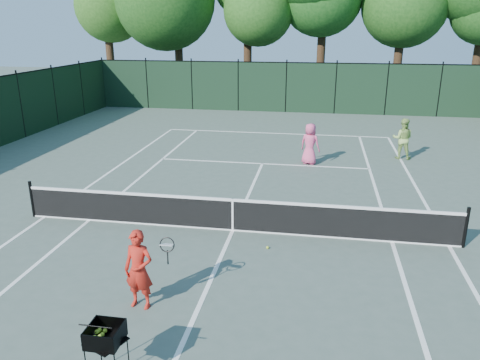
% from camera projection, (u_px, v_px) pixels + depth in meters
% --- Properties ---
extents(ground, '(90.00, 90.00, 0.00)m').
position_uv_depth(ground, '(233.00, 231.00, 12.50)').
color(ground, '#47574D').
rests_on(ground, ground).
extents(sideline_doubles_left, '(0.10, 23.77, 0.01)m').
position_uv_depth(sideline_doubles_left, '(45.00, 217.00, 13.38)').
color(sideline_doubles_left, white).
rests_on(sideline_doubles_left, ground).
extents(sideline_doubles_right, '(0.10, 23.77, 0.01)m').
position_uv_depth(sideline_doubles_right, '(449.00, 246.00, 11.62)').
color(sideline_doubles_right, white).
rests_on(sideline_doubles_right, ground).
extents(sideline_singles_left, '(0.10, 23.77, 0.01)m').
position_uv_depth(sideline_singles_left, '(89.00, 220.00, 13.16)').
color(sideline_singles_left, white).
rests_on(sideline_singles_left, ground).
extents(sideline_singles_right, '(0.10, 23.77, 0.01)m').
position_uv_depth(sideline_singles_right, '(392.00, 242.00, 11.84)').
color(sideline_singles_right, white).
rests_on(sideline_singles_right, ground).
extents(baseline_far, '(10.97, 0.10, 0.01)m').
position_uv_depth(baseline_far, '(276.00, 133.00, 23.61)').
color(baseline_far, white).
rests_on(baseline_far, ground).
extents(service_line_far, '(8.23, 0.10, 0.01)m').
position_uv_depth(service_line_far, '(262.00, 164.00, 18.49)').
color(service_line_far, white).
rests_on(service_line_far, ground).
extents(center_service_line, '(0.10, 12.80, 0.01)m').
position_uv_depth(center_service_line, '(233.00, 230.00, 12.50)').
color(center_service_line, white).
rests_on(center_service_line, ground).
extents(tennis_net, '(11.69, 0.09, 1.06)m').
position_uv_depth(tennis_net, '(233.00, 214.00, 12.35)').
color(tennis_net, black).
rests_on(tennis_net, ground).
extents(fence_far, '(24.00, 0.05, 3.00)m').
position_uv_depth(fence_far, '(286.00, 88.00, 28.85)').
color(fence_far, black).
rests_on(fence_far, ground).
extents(coach, '(0.94, 0.57, 1.60)m').
position_uv_depth(coach, '(139.00, 270.00, 8.91)').
color(coach, red).
rests_on(coach, ground).
extents(player_pink, '(0.93, 0.78, 1.61)m').
position_uv_depth(player_pink, '(310.00, 144.00, 18.22)').
color(player_pink, '#E45081').
rests_on(player_pink, ground).
extents(player_green, '(0.90, 0.75, 1.66)m').
position_uv_depth(player_green, '(403.00, 139.00, 18.97)').
color(player_green, '#95BA5D').
rests_on(player_green, ground).
extents(ball_hopper, '(0.66, 0.66, 0.97)m').
position_uv_depth(ball_hopper, '(105.00, 335.00, 7.02)').
color(ball_hopper, black).
rests_on(ball_hopper, ground).
extents(loose_ball_midcourt, '(0.07, 0.07, 0.07)m').
position_uv_depth(loose_ball_midcourt, '(268.00, 248.00, 11.48)').
color(loose_ball_midcourt, '#C3E02D').
rests_on(loose_ball_midcourt, ground).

